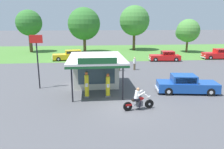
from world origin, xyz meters
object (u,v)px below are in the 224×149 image
at_px(featured_classic_sedan, 186,85).
at_px(parked_car_back_row_far_left, 219,54).
at_px(bystander_standing_back_lot, 119,64).
at_px(gas_pump_offside, 108,86).
at_px(parked_car_back_row_centre_left, 165,56).
at_px(parked_car_back_row_centre, 71,55).
at_px(gas_pump_nearside, 87,86).
at_px(bystander_admiring_sedan, 135,63).
at_px(roadside_pole_sign, 37,53).
at_px(motorcycle_with_rider, 138,101).

height_order(featured_classic_sedan, parked_car_back_row_far_left, parked_car_back_row_far_left).
height_order(parked_car_back_row_far_left, bystander_standing_back_lot, parked_car_back_row_far_left).
distance_m(gas_pump_offside, parked_car_back_row_centre_left, 18.77).
xyz_separation_m(featured_classic_sedan, parked_car_back_row_centre, (-11.14, 17.77, 0.02)).
xyz_separation_m(featured_classic_sedan, parked_car_back_row_centre_left, (3.58, 15.37, -0.01)).
distance_m(parked_car_back_row_centre_left, parked_car_back_row_far_left, 9.46).
distance_m(gas_pump_nearside, parked_car_back_row_centre_left, 19.74).
relative_size(parked_car_back_row_centre, bystander_standing_back_lot, 3.59).
bearing_deg(gas_pump_offside, parked_car_back_row_far_left, 40.13).
distance_m(featured_classic_sedan, parked_car_back_row_centre_left, 15.78).
bearing_deg(gas_pump_nearside, bystander_admiring_sedan, 58.67).
xyz_separation_m(parked_car_back_row_far_left, roadside_pole_sign, (-25.70, -13.77, 2.54)).
distance_m(parked_car_back_row_centre_left, parked_car_back_row_centre, 14.91).
bearing_deg(gas_pump_offside, roadside_pole_sign, 154.56).
xyz_separation_m(parked_car_back_row_far_left, parked_car_back_row_centre, (-24.13, 1.47, -0.02)).
bearing_deg(bystander_admiring_sedan, motorcycle_with_rider, -100.55).
distance_m(featured_classic_sedan, parked_car_back_row_far_left, 20.85).
height_order(gas_pump_nearside, motorcycle_with_rider, gas_pump_nearside).
height_order(gas_pump_nearside, bystander_admiring_sedan, gas_pump_nearside).
bearing_deg(featured_classic_sedan, gas_pump_offside, -177.31).
relative_size(gas_pump_nearside, parked_car_back_row_far_left, 0.39).
height_order(parked_car_back_row_far_left, bystander_admiring_sedan, parked_car_back_row_far_left).
bearing_deg(parked_car_back_row_far_left, parked_car_back_row_centre_left, -174.31).
relative_size(parked_car_back_row_centre, bystander_admiring_sedan, 3.54).
bearing_deg(parked_car_back_row_centre_left, bystander_standing_back_lot, -141.94).
relative_size(gas_pump_nearside, bystander_standing_back_lot, 1.30).
relative_size(gas_pump_nearside, bystander_admiring_sedan, 1.29).
height_order(parked_car_back_row_centre_left, parked_car_back_row_far_left, parked_car_back_row_far_left).
height_order(motorcycle_with_rider, bystander_standing_back_lot, bystander_standing_back_lot).
xyz_separation_m(gas_pump_nearside, roadside_pole_sign, (-4.30, 2.85, 2.31)).
distance_m(gas_pump_nearside, bystander_standing_back_lot, 10.11).
height_order(parked_car_back_row_centre, bystander_admiring_sedan, bystander_admiring_sedan).
relative_size(gas_pump_offside, parked_car_back_row_centre_left, 0.39).
xyz_separation_m(gas_pump_nearside, parked_car_back_row_centre, (-2.73, 18.09, -0.25)).
height_order(parked_car_back_row_centre, roadside_pole_sign, roadside_pole_sign).
distance_m(gas_pump_offside, motorcycle_with_rider, 3.46).
relative_size(gas_pump_offside, featured_classic_sedan, 0.36).
distance_m(gas_pump_offside, parked_car_back_row_far_left, 25.79).
distance_m(featured_classic_sedan, bystander_admiring_sedan, 9.66).
bearing_deg(featured_classic_sedan, roadside_pole_sign, 168.74).
height_order(motorcycle_with_rider, parked_car_back_row_far_left, parked_car_back_row_far_left).
bearing_deg(parked_car_back_row_far_left, roadside_pole_sign, -151.81).
bearing_deg(roadside_pole_sign, gas_pump_offside, -25.44).
height_order(motorcycle_with_rider, parked_car_back_row_centre_left, motorcycle_with_rider).
xyz_separation_m(gas_pump_offside, parked_car_back_row_far_left, (19.72, 16.62, -0.14)).
xyz_separation_m(gas_pump_offside, motorcycle_with_rider, (1.83, -2.93, -0.22)).
relative_size(featured_classic_sedan, bystander_admiring_sedan, 3.29).
bearing_deg(featured_classic_sedan, parked_car_back_row_far_left, 51.44).
height_order(gas_pump_offside, parked_car_back_row_centre_left, gas_pump_offside).
distance_m(parked_car_back_row_far_left, parked_car_back_row_centre, 24.18).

